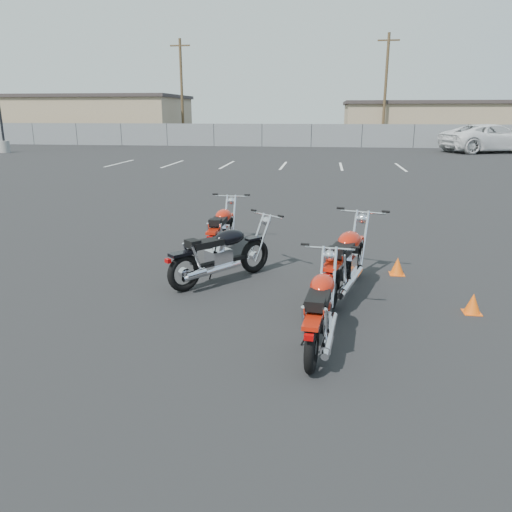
# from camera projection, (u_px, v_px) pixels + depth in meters

# --- Properties ---
(ground) EXTENTS (120.00, 120.00, 0.00)m
(ground) POSITION_uv_depth(u_px,v_px,m) (236.00, 312.00, 6.99)
(ground) COLOR black
(ground) RESTS_ON ground
(motorcycle_front_red) EXTENTS (0.81, 2.10, 1.03)m
(motorcycle_front_red) POSITION_uv_depth(u_px,v_px,m) (222.00, 230.00, 9.80)
(motorcycle_front_red) COLOR black
(motorcycle_front_red) RESTS_ON ground
(motorcycle_second_black) EXTENTS (1.69, 1.84, 1.03)m
(motorcycle_second_black) POSITION_uv_depth(u_px,v_px,m) (221.00, 254.00, 8.11)
(motorcycle_second_black) COLOR black
(motorcycle_second_black) RESTS_ON ground
(motorcycle_third_red) EXTENTS (1.11, 2.29, 1.13)m
(motorcycle_third_red) POSITION_uv_depth(u_px,v_px,m) (346.00, 261.00, 7.57)
(motorcycle_third_red) COLOR black
(motorcycle_third_red) RESTS_ON ground
(motorcycle_rear_red) EXTENTS (0.78, 2.03, 0.99)m
(motorcycle_rear_red) POSITION_uv_depth(u_px,v_px,m) (321.00, 309.00, 5.89)
(motorcycle_rear_red) COLOR black
(motorcycle_rear_red) RESTS_ON ground
(training_cone_near) EXTENTS (0.25, 0.25, 0.30)m
(training_cone_near) POSITION_uv_depth(u_px,v_px,m) (397.00, 266.00, 8.56)
(training_cone_near) COLOR #FF5D0D
(training_cone_near) RESTS_ON ground
(training_cone_far) EXTENTS (0.24, 0.24, 0.28)m
(training_cone_far) POSITION_uv_depth(u_px,v_px,m) (473.00, 303.00, 6.91)
(training_cone_far) COLOR #FF5D0D
(training_cone_far) RESTS_ON ground
(chainlink_fence) EXTENTS (80.06, 0.06, 1.80)m
(chainlink_fence) POSITION_uv_depth(u_px,v_px,m) (311.00, 135.00, 40.06)
(chainlink_fence) COLOR slate
(chainlink_fence) RESTS_ON ground
(tan_building_west) EXTENTS (18.40, 10.40, 4.30)m
(tan_building_west) POSITION_uv_depth(u_px,v_px,m) (90.00, 118.00, 49.23)
(tan_building_west) COLOR tan
(tan_building_west) RESTS_ON ground
(tan_building_east) EXTENTS (14.40, 9.40, 3.70)m
(tan_building_east) POSITION_uv_depth(u_px,v_px,m) (421.00, 121.00, 47.06)
(tan_building_east) COLOR tan
(tan_building_east) RESTS_ON ground
(utility_pole_b) EXTENTS (1.80, 0.24, 9.00)m
(utility_pole_b) POSITION_uv_depth(u_px,v_px,m) (182.00, 90.00, 45.33)
(utility_pole_b) COLOR #453420
(utility_pole_b) RESTS_ON ground
(utility_pole_c) EXTENTS (1.80, 0.24, 9.00)m
(utility_pole_c) POSITION_uv_depth(u_px,v_px,m) (386.00, 88.00, 42.04)
(utility_pole_c) COLOR #453420
(utility_pole_c) RESTS_ON ground
(parking_line_stripes) EXTENTS (15.12, 4.00, 0.01)m
(parking_line_stripes) POSITION_uv_depth(u_px,v_px,m) (255.00, 165.00, 26.35)
(parking_line_stripes) COLOR silver
(parking_line_stripes) RESTS_ON ground
(white_van) EXTENTS (5.59, 8.58, 3.03)m
(white_van) POSITION_uv_depth(u_px,v_px,m) (493.00, 130.00, 34.39)
(white_van) COLOR white
(white_van) RESTS_ON ground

